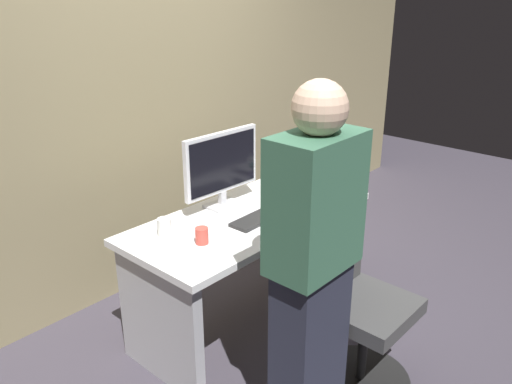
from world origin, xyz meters
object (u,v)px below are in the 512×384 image
(keyboard, at_px, (263,216))
(book_stack, at_px, (284,177))
(office_chair, at_px, (356,309))
(desk, at_px, (250,248))
(cell_phone, at_px, (324,199))
(monitor, at_px, (222,165))
(cup_near_keyboard, at_px, (202,236))
(mouse, at_px, (290,199))
(person_at_desk, at_px, (313,269))
(cup_by_monitor, at_px, (164,227))

(keyboard, bearing_deg, book_stack, 22.39)
(office_chair, xyz_separation_m, book_stack, (0.44, 0.84, 0.39))
(desk, height_order, cell_phone, cell_phone)
(monitor, height_order, cup_near_keyboard, monitor)
(desk, bearing_deg, cell_phone, -23.46)
(cup_near_keyboard, relative_size, book_stack, 0.39)
(desk, relative_size, cell_phone, 10.40)
(office_chair, distance_m, mouse, 0.82)
(person_at_desk, bearing_deg, cell_phone, 31.96)
(cup_near_keyboard, height_order, cup_by_monitor, cup_by_monitor)
(cell_phone, bearing_deg, cup_by_monitor, 165.01)
(office_chair, relative_size, cell_phone, 6.53)
(mouse, bearing_deg, book_stack, 51.92)
(monitor, xyz_separation_m, book_stack, (0.44, -0.11, -0.16))
(office_chair, distance_m, keyboard, 0.73)
(keyboard, height_order, cup_near_keyboard, cup_near_keyboard)
(book_stack, distance_m, cell_phone, 0.31)
(keyboard, distance_m, cup_by_monitor, 0.57)
(keyboard, xyz_separation_m, mouse, (0.29, 0.03, 0.01))
(monitor, distance_m, mouse, 0.48)
(person_at_desk, xyz_separation_m, book_stack, (0.85, 0.85, -0.02))
(cup_near_keyboard, xyz_separation_m, cell_phone, (0.90, -0.13, -0.04))
(cup_by_monitor, relative_size, cell_phone, 0.66)
(mouse, relative_size, book_stack, 0.46)
(cup_near_keyboard, relative_size, cup_by_monitor, 0.90)
(monitor, bearing_deg, desk, -83.85)
(desk, xyz_separation_m, keyboard, (0.01, -0.09, 0.23))
(desk, relative_size, monitor, 2.77)
(monitor, height_order, cup_by_monitor, monitor)
(monitor, height_order, book_stack, monitor)
(cup_near_keyboard, distance_m, cell_phone, 0.91)
(person_at_desk, distance_m, book_stack, 1.20)
(mouse, bearing_deg, cup_by_monitor, 165.48)
(cup_by_monitor, bearing_deg, keyboard, -24.87)
(person_at_desk, xyz_separation_m, mouse, (0.73, 0.70, -0.10))
(person_at_desk, relative_size, keyboard, 3.81)
(office_chair, distance_m, book_stack, 1.03)
(cup_near_keyboard, relative_size, cell_phone, 0.60)
(book_stack, bearing_deg, desk, -167.85)
(monitor, relative_size, cell_phone, 3.76)
(office_chair, bearing_deg, cup_near_keyboard, 121.33)
(book_stack, bearing_deg, office_chair, -117.66)
(keyboard, height_order, cell_phone, keyboard)
(person_at_desk, xyz_separation_m, cell_phone, (0.89, 0.56, -0.11))
(book_stack, bearing_deg, keyboard, -156.25)
(desk, bearing_deg, monitor, 96.15)
(person_at_desk, bearing_deg, cup_by_monitor, 94.53)
(monitor, distance_m, cell_phone, 0.68)
(mouse, relative_size, cell_phone, 0.69)
(office_chair, bearing_deg, keyboard, 87.41)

